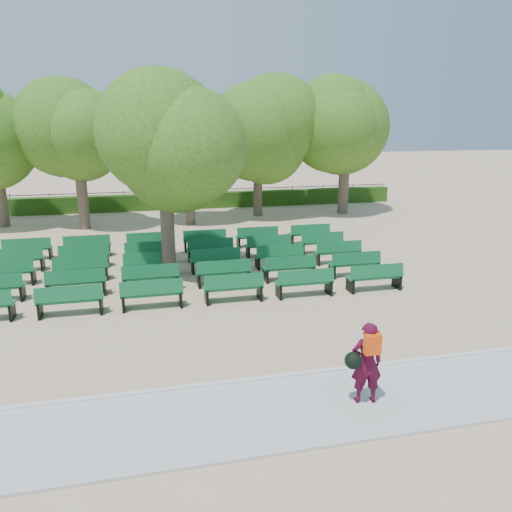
{
  "coord_description": "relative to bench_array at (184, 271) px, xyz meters",
  "views": [
    {
      "loc": [
        -2.13,
        -14.8,
        4.99
      ],
      "look_at": [
        1.1,
        -1.0,
        1.1
      ],
      "focal_mm": 35.0,
      "sensor_mm": 36.0,
      "label": 1
    }
  ],
  "objects": [
    {
      "name": "ground",
      "position": [
        0.85,
        -1.32,
        -0.09
      ],
      "size": [
        120.0,
        120.0,
        0.0
      ],
      "primitive_type": "plane",
      "color": "tan"
    },
    {
      "name": "bench_array",
      "position": [
        0.0,
        0.0,
        0.0
      ],
      "size": [
        1.7,
        0.59,
        1.06
      ],
      "rotation": [
        0.0,
        0.0,
        0.04
      ],
      "color": "#105E30",
      "rests_on": "ground"
    },
    {
      "name": "paving",
      "position": [
        0.85,
        -8.72,
        -0.06
      ],
      "size": [
        30.0,
        2.2,
        0.06
      ],
      "primitive_type": "cube",
      "color": "#BAB9B5",
      "rests_on": "ground"
    },
    {
      "name": "curb",
      "position": [
        0.85,
        -7.57,
        -0.04
      ],
      "size": [
        30.0,
        0.12,
        0.1
      ],
      "primitive_type": "cube",
      "color": "silver",
      "rests_on": "ground"
    },
    {
      "name": "fence",
      "position": [
        0.85,
        13.08,
        -0.09
      ],
      "size": [
        26.0,
        0.1,
        1.02
      ],
      "primitive_type": null,
      "color": "black",
      "rests_on": "ground"
    },
    {
      "name": "person",
      "position": [
        2.43,
        -8.77,
        0.76
      ],
      "size": [
        0.74,
        0.46,
        1.53
      ],
      "rotation": [
        0.0,
        0.0,
        3.0
      ],
      "color": "#440921",
      "rests_on": "ground"
    },
    {
      "name": "tree_among",
      "position": [
        -0.48,
        -0.31,
        3.83
      ],
      "size": [
        4.15,
        4.15,
        5.8
      ],
      "color": "brown",
      "rests_on": "ground"
    },
    {
      "name": "tree_line",
      "position": [
        0.85,
        8.68,
        -0.09
      ],
      "size": [
        21.8,
        6.8,
        7.04
      ],
      "primitive_type": null,
      "color": "#40731F",
      "rests_on": "ground"
    },
    {
      "name": "hedge",
      "position": [
        0.85,
        12.68,
        0.36
      ],
      "size": [
        26.0,
        0.7,
        0.9
      ],
      "primitive_type": "cube",
      "color": "#284F14",
      "rests_on": "ground"
    }
  ]
}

